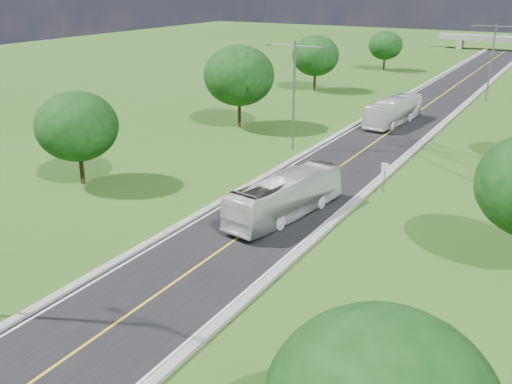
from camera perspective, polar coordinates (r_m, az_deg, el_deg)
ground at (r=66.01m, az=14.29°, el=6.58°), size 260.00×260.00×0.00m
road at (r=71.66m, az=15.67°, el=7.55°), size 8.00×150.00×0.06m
curb_left at (r=72.78m, az=12.43°, el=8.09°), size 0.50×150.00×0.22m
curb_right at (r=70.75m, az=19.01°, el=7.10°), size 0.50×150.00×0.22m
speed_limit_sign at (r=43.80m, az=12.75°, el=1.94°), size 0.55×0.09×2.40m
overpass at (r=143.51m, az=23.80°, el=13.74°), size 30.00×3.00×3.20m
streetlight_mid_left at (r=53.12m, az=3.82°, el=10.46°), size 5.90×0.25×10.00m
streetlight_far_right at (r=81.21m, az=22.54°, el=12.47°), size 5.90×0.25×10.00m
tree_lb at (r=45.86m, az=-17.48°, el=6.29°), size 6.30×6.30×7.33m
tree_lc at (r=61.80m, az=-1.71°, el=11.57°), size 7.56×7.56×8.79m
tree_ld at (r=83.86m, az=5.97°, el=13.40°), size 6.72×6.72×7.82m
tree_le at (r=105.36m, az=12.82°, el=14.12°), size 5.88×5.88×6.84m
bus_outbound at (r=38.25m, az=2.96°, el=-0.45°), size 4.11×10.66×2.90m
bus_inbound at (r=65.40m, az=13.60°, el=7.89°), size 3.58×10.71×2.93m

